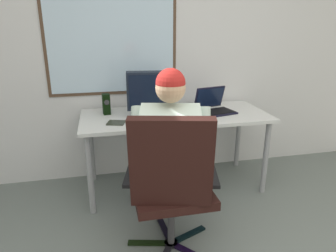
# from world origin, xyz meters

# --- Properties ---
(wall_rear) EXTENTS (4.58, 0.08, 2.72)m
(wall_rear) POSITION_xyz_m (-0.02, 2.23, 1.37)
(wall_rear) COLOR silver
(wall_rear) RESTS_ON ground
(desk) EXTENTS (1.70, 0.72, 0.73)m
(desk) POSITION_xyz_m (0.02, 1.81, 0.66)
(desk) COLOR #90949B
(desk) RESTS_ON ground
(office_chair) EXTENTS (0.67, 0.66, 1.05)m
(office_chair) POSITION_xyz_m (-0.23, 0.87, 0.58)
(office_chair) COLOR black
(office_chair) RESTS_ON ground
(person_seated) EXTENTS (0.62, 0.87, 1.27)m
(person_seated) POSITION_xyz_m (-0.18, 1.14, 0.66)
(person_seated) COLOR #2F2D51
(person_seated) RESTS_ON ground
(crt_monitor) EXTENTS (0.42, 0.22, 0.40)m
(crt_monitor) POSITION_xyz_m (-0.21, 1.81, 0.96)
(crt_monitor) COLOR beige
(crt_monitor) RESTS_ON desk
(laptop) EXTENTS (0.37, 0.35, 0.22)m
(laptop) POSITION_xyz_m (0.40, 1.83, 0.79)
(laptop) COLOR black
(laptop) RESTS_ON desk
(wine_glass) EXTENTS (0.08, 0.08, 0.14)m
(wine_glass) POSITION_xyz_m (0.08, 1.62, 0.83)
(wine_glass) COLOR silver
(wine_glass) RESTS_ON desk
(desk_speaker) EXTENTS (0.07, 0.10, 0.18)m
(desk_speaker) POSITION_xyz_m (-0.59, 1.96, 0.83)
(desk_speaker) COLOR black
(desk_speaker) RESTS_ON desk
(cd_case) EXTENTS (0.17, 0.16, 0.01)m
(cd_case) POSITION_xyz_m (-0.52, 1.66, 0.74)
(cd_case) COLOR #2C3228
(cd_case) RESTS_ON desk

